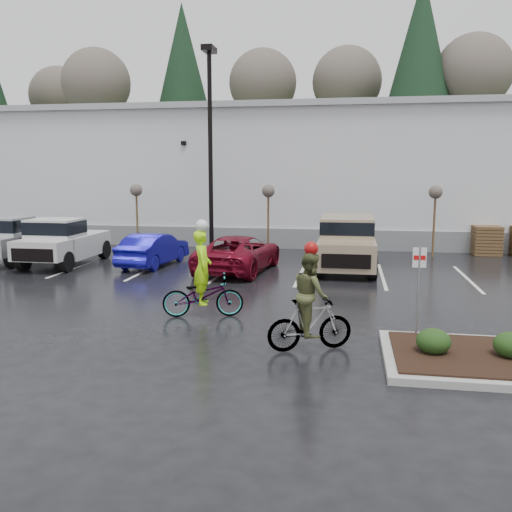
% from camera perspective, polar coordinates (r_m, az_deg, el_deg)
% --- Properties ---
extents(ground, '(120.00, 120.00, 0.00)m').
position_cam_1_polar(ground, '(12.91, -0.62, -8.42)').
color(ground, black).
rests_on(ground, ground).
extents(warehouse, '(60.50, 15.50, 7.20)m').
position_cam_1_polar(warehouse, '(34.18, 6.06, 8.62)').
color(warehouse, silver).
rests_on(warehouse, ground).
extents(wooded_ridge, '(80.00, 25.00, 6.00)m').
position_cam_1_polar(wooded_ridge, '(57.17, 7.56, 8.10)').
color(wooded_ridge, '#273C19').
rests_on(wooded_ridge, ground).
extents(lamppost, '(0.50, 1.00, 9.22)m').
position_cam_1_polar(lamppost, '(24.97, -4.86, 13.18)').
color(lamppost, black).
rests_on(lamppost, ground).
extents(sapling_west, '(0.60, 0.60, 3.20)m').
position_cam_1_polar(sapling_west, '(27.14, -12.49, 6.42)').
color(sapling_west, '#4E301F').
rests_on(sapling_west, ground).
extents(sapling_mid, '(0.60, 0.60, 3.20)m').
position_cam_1_polar(sapling_mid, '(25.41, 1.30, 6.46)').
color(sapling_mid, '#4E301F').
rests_on(sapling_mid, ground).
extents(sapling_east, '(0.60, 0.60, 3.20)m').
position_cam_1_polar(sapling_east, '(25.43, 18.37, 6.01)').
color(sapling_east, '#4E301F').
rests_on(sapling_east, ground).
extents(pallet_stack_a, '(1.20, 1.20, 1.35)m').
position_cam_1_polar(pallet_stack_a, '(27.05, 23.08, 1.53)').
color(pallet_stack_a, '#4E301F').
rests_on(pallet_stack_a, ground).
extents(shrub_a, '(0.70, 0.70, 0.52)m').
position_cam_1_polar(shrub_a, '(11.78, 18.19, -8.52)').
color(shrub_a, '#153311').
rests_on(shrub_a, curb_island).
extents(shrub_b, '(0.70, 0.70, 0.52)m').
position_cam_1_polar(shrub_b, '(12.10, 25.30, -8.48)').
color(shrub_b, '#153311').
rests_on(shrub_b, curb_island).
extents(fire_lane_sign, '(0.30, 0.05, 2.20)m').
position_cam_1_polar(fire_lane_sign, '(12.66, 16.73, -2.59)').
color(fire_lane_sign, gray).
rests_on(fire_lane_sign, ground).
extents(pickup_silver, '(2.10, 5.20, 1.96)m').
position_cam_1_polar(pickup_silver, '(25.55, -23.79, 1.77)').
color(pickup_silver, '#B7B9BF').
rests_on(pickup_silver, ground).
extents(pickup_white, '(2.10, 5.20, 1.96)m').
position_cam_1_polar(pickup_white, '(23.87, -19.23, 1.58)').
color(pickup_white, silver).
rests_on(pickup_white, ground).
extents(car_blue, '(1.87, 4.20, 1.34)m').
position_cam_1_polar(car_blue, '(22.53, -10.72, 0.71)').
color(car_blue, '#110D96').
rests_on(car_blue, ground).
extents(car_red, '(2.92, 5.26, 1.39)m').
position_cam_1_polar(car_red, '(20.92, -1.82, 0.31)').
color(car_red, maroon).
rests_on(car_red, ground).
extents(suv_tan, '(2.20, 5.10, 2.06)m').
position_cam_1_polar(suv_tan, '(21.43, 9.52, 1.29)').
color(suv_tan, gray).
rests_on(suv_tan, ground).
extents(cyclist_hivis, '(2.26, 1.25, 2.60)m').
position_cam_1_polar(cyclist_hivis, '(14.46, -5.62, -3.30)').
color(cyclist_hivis, '#3F3F44').
rests_on(cyclist_hivis, ground).
extents(cyclist_olive, '(1.90, 1.21, 2.38)m').
position_cam_1_polar(cyclist_olive, '(11.77, 5.72, -5.82)').
color(cyclist_olive, '#3F3F44').
rests_on(cyclist_olive, ground).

